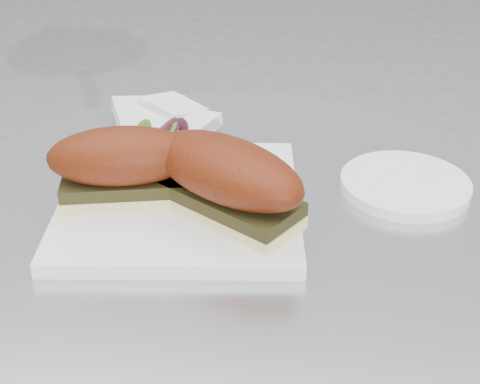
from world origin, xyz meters
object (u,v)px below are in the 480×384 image
object	(u,v)px
plate	(180,202)
sandwich_left	(123,164)
saucer	(405,185)
sandwich_right	(226,177)

from	to	relation	value
plate	sandwich_left	world-z (taller)	sandwich_left
saucer	sandwich_right	bearing A→B (deg)	-149.75
plate	sandwich_right	bearing A→B (deg)	-26.99
plate	sandwich_right	xyz separation A→B (m)	(0.06, -0.03, 0.05)
sandwich_left	sandwich_right	size ratio (longest dim) A/B	0.83
plate	sandwich_right	distance (m)	0.08
plate	sandwich_left	distance (m)	0.08
plate	sandwich_left	size ratio (longest dim) A/B	1.52
sandwich_left	plate	bearing A→B (deg)	3.39
sandwich_left	saucer	distance (m)	0.31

